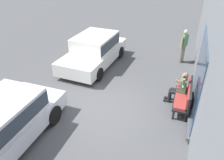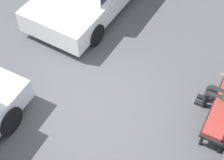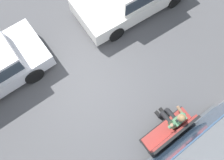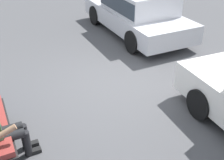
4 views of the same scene
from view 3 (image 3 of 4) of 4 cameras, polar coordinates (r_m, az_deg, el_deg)
The scene contains 3 objects.
ground_plane at distance 7.44m, azimuth -6.74°, elevation -0.65°, with size 60.00×60.00×0.00m, color #4C4C4F.
bench at distance 6.64m, azimuth 14.94°, elevation -13.00°, with size 1.67×0.55×0.97m.
person_on_phone at distance 6.60m, azimuth 15.87°, elevation -9.71°, with size 0.73×0.74×1.31m.
Camera 3 is at (0.84, 2.60, 6.92)m, focal length 35.00 mm.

